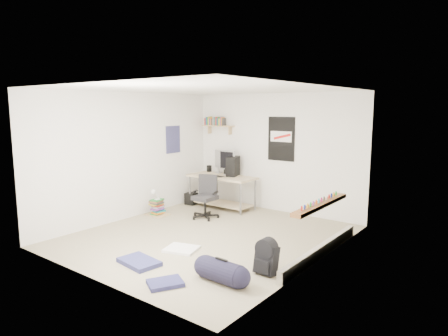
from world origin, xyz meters
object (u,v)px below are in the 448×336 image
Objects in this scene: desk at (222,191)px; office_chair at (205,194)px; backpack at (266,260)px; duffel_bag at (221,272)px; book_stack at (157,208)px.

office_chair is (0.24, -0.86, 0.12)m from desk.
backpack is at bearing -53.04° from office_chair.
backpack is (2.42, -1.60, -0.29)m from office_chair.
office_chair reaches higher than desk.
desk is 2.67× the size of duffel_bag.
backpack is at bearing 62.55° from duffel_bag.
office_chair reaches higher than backpack.
duffel_bag is 1.28× the size of book_stack.
duffel_bag is (2.34, -3.03, -0.22)m from desk.
desk reaches higher than backpack.
desk is at bearing 129.37° from duffel_bag.
book_stack is at bearing -174.70° from office_chair.
duffel_bag is at bearing -119.41° from backpack.
office_chair is 3.04m from duffel_bag.
desk is 3.43× the size of book_stack.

